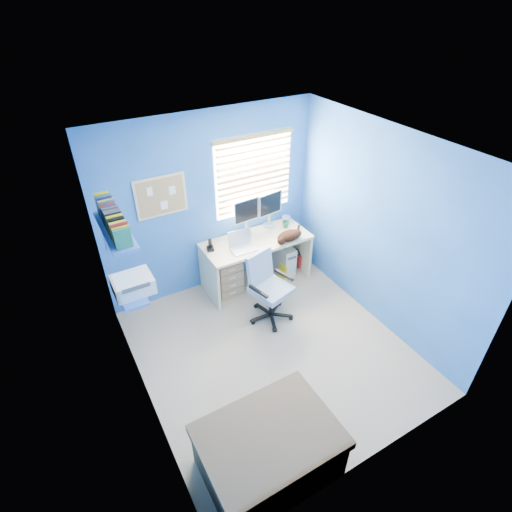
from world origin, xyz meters
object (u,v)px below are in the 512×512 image
laptop (243,243)px  tower_pc (284,258)px  cat (289,235)px  office_chair (269,295)px  desk (256,261)px

laptop → tower_pc: bearing=16.3°
cat → office_chair: bearing=-164.0°
laptop → office_chair: (0.05, -0.59, -0.50)m
laptop → tower_pc: laptop is taller
laptop → office_chair: size_ratio=0.35×
laptop → cat: bearing=-5.0°
laptop → office_chair: bearing=-81.9°
desk → laptop: laptop is taller
desk → laptop: 0.57m
desk → cat: (0.40, -0.23, 0.44)m
cat → tower_pc: 0.65m
laptop → cat: laptop is taller
cat → tower_pc: bearing=46.4°
desk → cat: 0.63m
cat → office_chair: (-0.63, -0.49, -0.46)m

